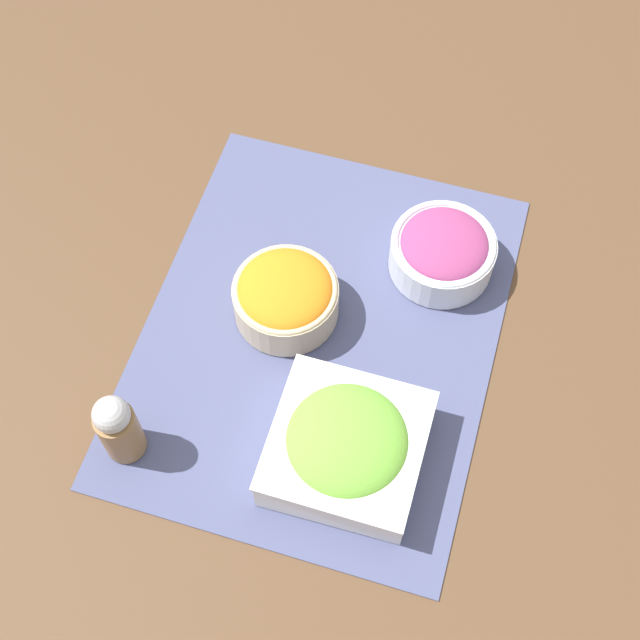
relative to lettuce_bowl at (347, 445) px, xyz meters
The scene contains 6 objects.
ground_plane 0.15m from the lettuce_bowl, 152.86° to the right, with size 3.00×3.00×0.00m, color #513823.
placemat 0.15m from the lettuce_bowl, 152.86° to the right, with size 0.49×0.38×0.00m.
lettuce_bowl is the anchor object (origin of this frame).
carrot_bowl 0.19m from the lettuce_bowl, 142.93° to the right, with size 0.12×0.12×0.06m.
onion_bowl 0.26m from the lettuce_bowl, behind, with size 0.12×0.12×0.06m.
pepper_shaker 0.23m from the lettuce_bowl, 76.48° to the right, with size 0.04×0.04×0.10m.
Camera 1 is at (0.45, 0.13, 0.88)m, focal length 50.00 mm.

